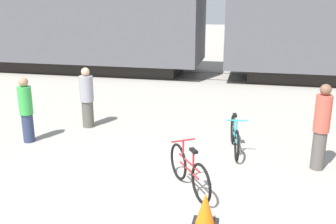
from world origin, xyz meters
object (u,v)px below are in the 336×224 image
at_px(person_in_grey, 87,98).
at_px(traffic_cone, 205,210).
at_px(person_in_green, 26,110).
at_px(bicycle_maroon, 189,171).
at_px(person_in_red, 321,127).
at_px(bicycle_teal, 235,136).
at_px(freight_train, 215,12).

height_order(person_in_grey, traffic_cone, person_in_grey).
bearing_deg(person_in_green, bicycle_maroon, -46.44).
distance_m(bicycle_maroon, person_in_red, 2.86).
xyz_separation_m(person_in_green, traffic_cone, (4.60, -2.66, -0.54)).
xyz_separation_m(person_in_grey, person_in_red, (5.62, -1.47, 0.10)).
bearing_deg(bicycle_teal, person_in_red, -18.93).
height_order(freight_train, person_in_grey, freight_train).
bearing_deg(bicycle_maroon, person_in_green, 159.16).
xyz_separation_m(bicycle_teal, person_in_grey, (-3.92, 0.89, 0.44)).
distance_m(bicycle_teal, bicycle_maroon, 2.15).
relative_size(bicycle_maroon, traffic_cone, 2.58).
bearing_deg(bicycle_teal, person_in_grey, 167.20).
xyz_separation_m(freight_train, bicycle_teal, (1.37, -8.28, -2.32)).
distance_m(person_in_green, traffic_cone, 5.34).
relative_size(bicycle_teal, traffic_cone, 3.15).
bearing_deg(bicycle_teal, traffic_cone, -95.03).
relative_size(freight_train, person_in_red, 28.17).
relative_size(freight_train, traffic_cone, 90.57).
bearing_deg(person_in_red, freight_train, 1.27).
distance_m(person_in_grey, traffic_cone, 5.43).
xyz_separation_m(person_in_red, traffic_cone, (-1.98, -2.52, -0.64)).
bearing_deg(freight_train, person_in_grey, -109.03).
distance_m(bicycle_maroon, person_in_grey, 4.36).
relative_size(person_in_green, person_in_red, 0.89).
bearing_deg(person_in_grey, traffic_cone, 107.77).
bearing_deg(traffic_cone, person_in_grey, 132.34).
xyz_separation_m(freight_train, person_in_red, (3.07, -8.86, -1.79)).
bearing_deg(person_in_grey, person_in_green, 29.87).
height_order(freight_train, person_in_green, freight_train).
bearing_deg(bicycle_teal, person_in_green, -174.75).
distance_m(freight_train, bicycle_maroon, 10.58).
distance_m(bicycle_teal, person_in_grey, 4.04).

